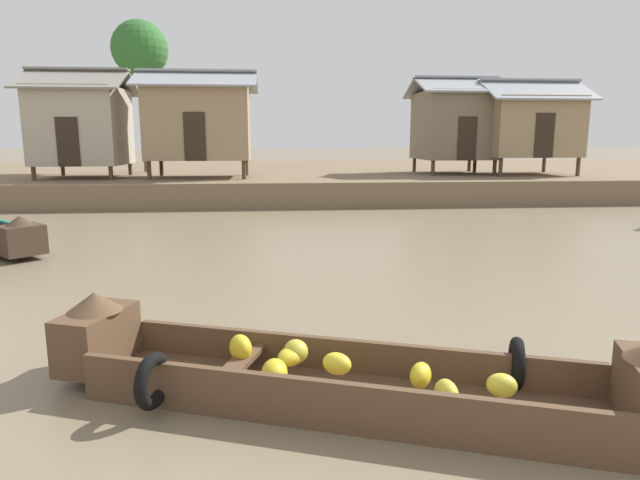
% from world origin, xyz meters
% --- Properties ---
extents(ground_plane, '(300.00, 300.00, 0.00)m').
position_xyz_m(ground_plane, '(0.00, 10.00, 0.00)').
color(ground_plane, '#7A6B51').
extents(riverbank_strip, '(160.00, 20.00, 0.93)m').
position_xyz_m(riverbank_strip, '(0.00, 28.70, 0.47)').
color(riverbank_strip, '#756047').
rests_on(riverbank_strip, ground).
extents(banana_boat, '(5.68, 2.78, 0.90)m').
position_xyz_m(banana_boat, '(-0.34, 4.28, 0.29)').
color(banana_boat, brown).
rests_on(banana_boat, ground).
extents(stilt_house_left, '(3.90, 3.81, 4.26)m').
position_xyz_m(stilt_house_left, '(-8.34, 22.24, 3.02)').
color(stilt_house_left, '#4C3826').
rests_on(stilt_house_left, riverbank_strip).
extents(stilt_house_mid_left, '(4.66, 3.25, 4.20)m').
position_xyz_m(stilt_house_mid_left, '(-3.73, 21.91, 3.15)').
color(stilt_house_mid_left, '#4C3826').
rests_on(stilt_house_mid_left, riverbank_strip).
extents(stilt_house_mid_right, '(3.79, 3.88, 4.24)m').
position_xyz_m(stilt_house_mid_right, '(7.24, 23.50, 3.11)').
color(stilt_house_mid_right, '#4C3826').
rests_on(stilt_house_mid_right, riverbank_strip).
extents(stilt_house_right, '(4.46, 3.75, 4.07)m').
position_xyz_m(stilt_house_right, '(10.20, 22.70, 3.03)').
color(stilt_house_right, '#4C3826').
rests_on(stilt_house_right, riverbank_strip).
extents(palm_tree_near, '(2.53, 2.53, 6.83)m').
position_xyz_m(palm_tree_near, '(-6.74, 25.97, 6.44)').
color(palm_tree_near, brown).
rests_on(palm_tree_near, riverbank_strip).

